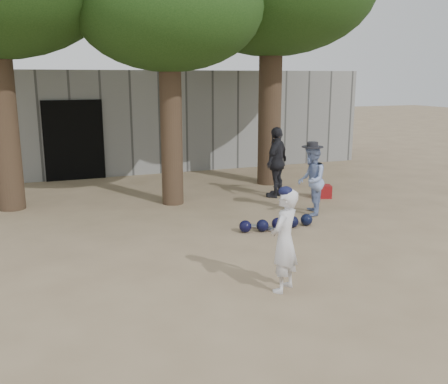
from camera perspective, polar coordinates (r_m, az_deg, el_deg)
name	(u,v)px	position (r m, az deg, el deg)	size (l,w,h in m)	color
ground	(211,272)	(7.43, -1.54, -9.18)	(70.00, 70.00, 0.00)	#937C5E
boy_player	(284,241)	(6.65, 6.91, -5.55)	(0.51, 0.33, 1.40)	silver
spectator_blue	(311,181)	(10.41, 9.93, 1.30)	(0.71, 0.55, 1.45)	#8398CB
spectator_dark	(277,162)	(11.90, 6.05, 3.41)	(0.98, 0.41, 1.67)	black
red_bag	(322,191)	(12.09, 11.12, 0.07)	(0.42, 0.32, 0.30)	maroon
back_building	(104,118)	(17.02, -13.55, 8.25)	(16.00, 5.24, 3.00)	gray
helmet_row	(277,223)	(9.46, 6.11, -3.58)	(1.51, 0.30, 0.23)	black
bat_pile	(262,227)	(9.49, 4.33, -4.05)	(0.63, 0.75, 0.06)	#B6B6BD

